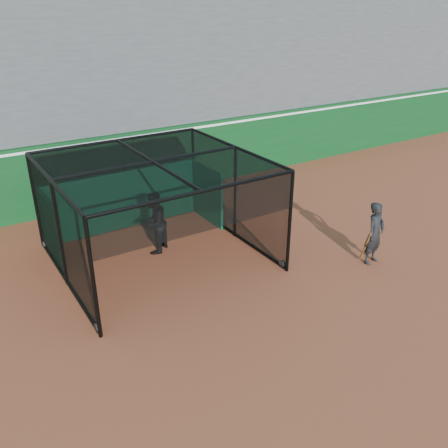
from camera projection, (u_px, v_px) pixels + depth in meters
ground at (258, 309)px, 11.41m from camera, size 120.00×120.00×0.00m
outfield_wall at (122, 166)px, 17.36m from camera, size 50.00×0.50×2.50m
grandstand at (79, 65)px, 18.90m from camera, size 50.00×7.85×8.95m
batting_cage at (156, 212)px, 13.14m from camera, size 5.38×5.27×2.88m
batter at (154, 223)px, 13.69m from camera, size 1.14×1.11×1.85m
on_deck_player at (375, 233)px, 13.12m from camera, size 0.73×0.55×1.81m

